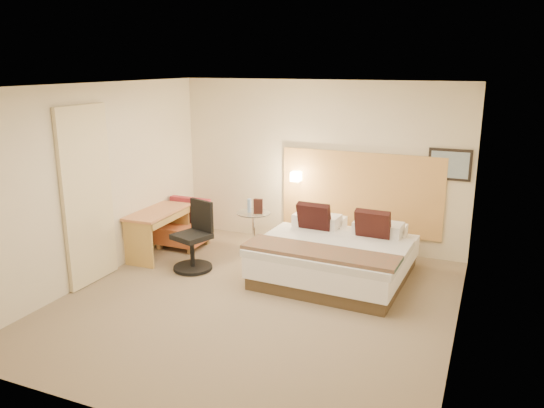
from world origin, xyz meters
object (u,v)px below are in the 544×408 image
at_px(bed, 336,256).
at_px(desk, 159,220).
at_px(side_table, 254,229).
at_px(desk_chair, 195,242).
at_px(lounge_chair, 185,228).

relative_size(bed, desk, 1.76).
distance_m(side_table, desk_chair, 1.21).
xyz_separation_m(side_table, desk, (-1.24, -0.84, 0.23)).
xyz_separation_m(desk, desk_chair, (0.81, -0.29, -0.16)).
distance_m(desk, desk_chair, 0.87).
xyz_separation_m(bed, desk, (-2.81, -0.22, 0.25)).
height_order(bed, lounge_chair, bed).
height_order(lounge_chair, desk_chair, desk_chair).
distance_m(bed, side_table, 1.68).
distance_m(lounge_chair, desk, 0.61).
bearing_deg(bed, lounge_chair, 173.18).
xyz_separation_m(bed, lounge_chair, (-2.69, 0.32, -0.01)).
bearing_deg(desk_chair, lounge_chair, 129.95).
xyz_separation_m(lounge_chair, desk_chair, (0.69, -0.83, 0.11)).
relative_size(bed, lounge_chair, 2.70).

